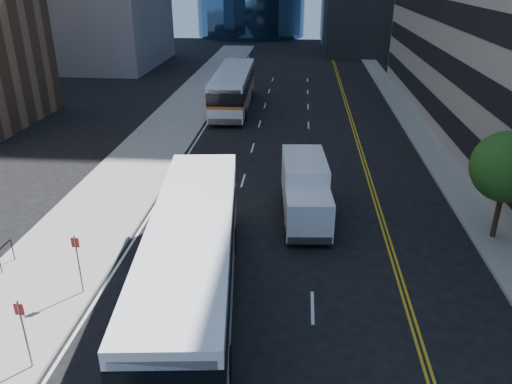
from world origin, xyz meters
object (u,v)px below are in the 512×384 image
street_tree (508,167)px  box_truck (305,190)px  bus_front (193,257)px  bus_rear (233,88)px

street_tree → box_truck: street_tree is taller
street_tree → bus_front: size_ratio=0.37×
street_tree → bus_rear: bearing=123.8°
box_truck → bus_rear: bearing=102.2°
box_truck → street_tree: bearing=-13.2°
bus_front → box_truck: size_ratio=2.18×
bus_front → box_truck: bus_front is taller
bus_rear → bus_front: bearing=-87.0°
street_tree → box_truck: bearing=171.3°
street_tree → bus_rear: street_tree is taller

